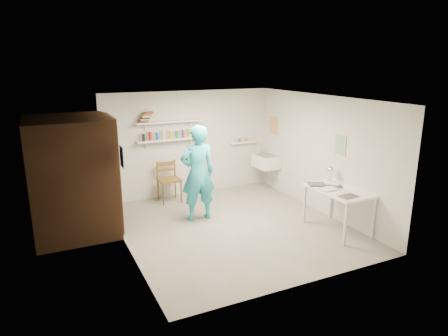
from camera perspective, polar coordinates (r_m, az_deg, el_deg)
name	(u,v)px	position (r m, az deg, el deg)	size (l,w,h in m)	color
floor	(233,227)	(7.67, 1.30, -8.38)	(4.00, 4.50, 0.02)	slate
ceiling	(234,98)	(7.07, 1.42, 9.95)	(4.00, 4.50, 0.02)	silver
wall_back	(189,143)	(9.29, -4.96, 3.56)	(4.00, 0.02, 2.40)	silver
wall_front	(310,204)	(5.44, 12.22, -4.99)	(4.00, 0.02, 2.40)	silver
wall_left	(122,179)	(6.64, -14.31, -1.48)	(0.02, 4.50, 2.40)	silver
wall_right	(322,154)	(8.35, 13.76, 1.89)	(0.02, 4.50, 2.40)	silver
doorway_recess	(112,174)	(7.69, -15.65, -0.88)	(0.02, 0.90, 2.00)	black
corridor_box	(72,176)	(7.60, -20.94, -1.12)	(1.40, 1.50, 2.10)	brown
door_lintel	(109,118)	(7.49, -16.07, 6.89)	(0.06, 1.05, 0.10)	brown
door_jamb_near	(119,181)	(7.22, -14.78, -1.84)	(0.06, 0.10, 2.00)	brown
door_jamb_far	(109,168)	(8.17, -16.15, 0.00)	(0.06, 0.10, 2.00)	brown
shelf_lower	(170,139)	(8.98, -7.68, 4.06)	(1.50, 0.22, 0.03)	white
shelf_upper	(170,122)	(8.92, -7.77, 6.59)	(1.50, 0.22, 0.03)	white
ledge_shelf	(243,142)	(9.78, 2.67, 3.69)	(0.70, 0.14, 0.03)	white
poster_left	(122,157)	(6.60, -14.41, 1.57)	(0.01, 0.28, 0.36)	#334C7F
poster_right_a	(273,125)	(9.71, 7.08, 6.09)	(0.01, 0.34, 0.42)	#995933
poster_right_b	(340,145)	(7.87, 16.29, 3.17)	(0.01, 0.30, 0.38)	#3F724C
belfast_sink	(266,161)	(9.67, 6.05, 0.94)	(0.48, 0.60, 0.30)	white
man	(198,173)	(7.72, -3.77, -0.74)	(0.69, 0.45, 1.88)	#27ADC5
wall_clock	(193,155)	(7.84, -4.48, 1.86)	(0.34, 0.34, 0.04)	#ECEBA0
wooden_chair	(169,180)	(8.89, -7.84, -1.68)	(0.47, 0.45, 1.00)	brown
work_table	(338,210)	(7.62, 15.92, -5.80)	(0.72, 1.20, 0.80)	white
desk_lamp	(331,170)	(7.91, 15.05, -0.27)	(0.15, 0.15, 0.15)	white
spray_cans	(170,135)	(8.96, -7.70, 4.69)	(1.31, 0.06, 0.17)	black
book_stack	(146,117)	(8.75, -11.12, 7.13)	(0.32, 0.14, 0.22)	red
ledge_pots	(243,140)	(9.76, 2.67, 4.04)	(0.48, 0.07, 0.09)	silver
papers	(339,189)	(7.49, 16.15, -2.83)	(0.30, 0.22, 0.03)	silver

